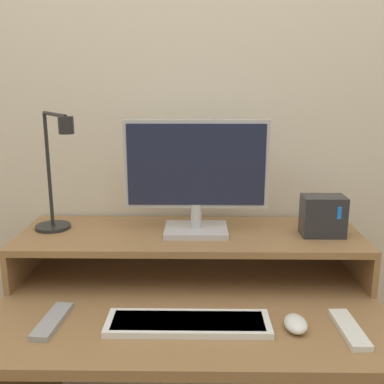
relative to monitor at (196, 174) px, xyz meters
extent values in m
cube|color=beige|center=(-0.02, 0.22, 0.18)|extent=(6.00, 0.05, 2.50)
cube|color=olive|center=(-0.02, -0.18, -0.36)|extent=(1.13, 0.72, 0.03)
cube|color=olive|center=(-0.58, 0.00, -0.28)|extent=(0.02, 0.36, 0.12)
cube|color=olive|center=(0.54, 0.00, -0.28)|extent=(0.02, 0.36, 0.12)
cube|color=olive|center=(-0.02, 0.00, -0.21)|extent=(1.13, 0.36, 0.02)
cube|color=#BCBCC1|center=(0.00, 0.00, -0.19)|extent=(0.21, 0.16, 0.02)
cylinder|color=#BCBCC1|center=(0.00, 0.00, -0.14)|extent=(0.04, 0.04, 0.08)
cube|color=#B7B7BC|center=(0.00, 0.00, 0.03)|extent=(0.47, 0.02, 0.29)
cube|color=#191E38|center=(0.00, -0.01, 0.03)|extent=(0.44, 0.01, 0.26)
cylinder|color=black|center=(-0.49, 0.04, -0.19)|extent=(0.12, 0.12, 0.01)
cylinder|color=black|center=(-0.49, 0.04, 0.00)|extent=(0.01, 0.01, 0.38)
cylinder|color=black|center=(-0.43, -0.05, 0.19)|extent=(0.12, 0.17, 0.01)
cylinder|color=black|center=(-0.37, -0.13, 0.17)|extent=(0.04, 0.04, 0.05)
cube|color=#28282D|center=(0.41, -0.02, -0.13)|extent=(0.14, 0.09, 0.13)
cube|color=#1972F2|center=(0.45, -0.07, -0.11)|extent=(0.01, 0.00, 0.04)
cube|color=white|center=(-0.02, -0.34, -0.34)|extent=(0.44, 0.13, 0.02)
cube|color=silver|center=(-0.02, -0.34, -0.33)|extent=(0.40, 0.10, 0.01)
ellipsoid|color=white|center=(0.26, -0.36, -0.33)|extent=(0.06, 0.09, 0.04)
cube|color=#99999E|center=(-0.39, -0.34, -0.34)|extent=(0.07, 0.19, 0.02)
cube|color=white|center=(0.40, -0.36, -0.34)|extent=(0.06, 0.19, 0.02)
camera|label=1|loc=(0.01, -1.42, 0.29)|focal=42.00mm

